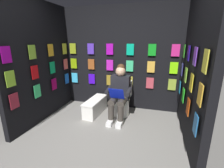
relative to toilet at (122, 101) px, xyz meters
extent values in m
plane|color=gray|center=(0.15, 1.60, -0.33)|extent=(30.00, 30.00, 0.00)
cube|color=black|center=(0.15, -0.47, 0.90)|extent=(2.94, 0.10, 2.45)
cube|color=#3AB6E7|center=(1.39, -0.39, 0.36)|extent=(0.17, 0.01, 0.26)
cube|color=#3D0DD3|center=(0.89, -0.39, 0.36)|extent=(0.17, 0.01, 0.26)
cube|color=olive|center=(0.40, -0.39, 0.36)|extent=(0.17, 0.01, 0.26)
cube|color=#A79931|center=(-0.10, -0.39, 0.36)|extent=(0.17, 0.01, 0.26)
cube|color=#BA3F4C|center=(-0.59, -0.39, 0.36)|extent=(0.17, 0.01, 0.26)
cube|color=#90A635|center=(-1.09, -0.39, 0.36)|extent=(0.17, 0.01, 0.26)
cube|color=#7AA10D|center=(1.39, -0.39, 0.75)|extent=(0.17, 0.01, 0.26)
cube|color=#954B1F|center=(0.89, -0.39, 0.75)|extent=(0.17, 0.01, 0.26)
cube|color=#BC1EB8|center=(0.40, -0.39, 0.75)|extent=(0.17, 0.01, 0.26)
cube|color=#3AC781|center=(-0.10, -0.39, 0.75)|extent=(0.17, 0.01, 0.26)
cube|color=gold|center=(-0.59, -0.39, 0.75)|extent=(0.17, 0.01, 0.26)
cube|color=#81EE0E|center=(-1.09, -0.39, 0.75)|extent=(0.17, 0.01, 0.26)
cube|color=olive|center=(1.39, -0.39, 1.13)|extent=(0.17, 0.01, 0.26)
cube|color=#5130BC|center=(0.89, -0.39, 1.13)|extent=(0.17, 0.01, 0.26)
cube|color=#A00EAC|center=(0.40, -0.39, 1.13)|extent=(0.17, 0.01, 0.26)
cube|color=#09AF82|center=(-0.10, -0.39, 1.13)|extent=(0.17, 0.01, 0.26)
cube|color=#12941E|center=(-0.59, -0.39, 1.13)|extent=(0.17, 0.01, 0.26)
cube|color=#D2237D|center=(-1.09, -0.39, 1.13)|extent=(0.17, 0.01, 0.26)
cube|color=black|center=(-1.32, 0.59, 0.90)|extent=(0.10, 2.02, 2.45)
cube|color=#1A74A9|center=(-1.24, -0.24, 0.36)|extent=(0.01, 0.17, 0.26)
cube|color=green|center=(-1.24, 0.31, 0.36)|extent=(0.01, 0.17, 0.26)
cube|color=#D14D13|center=(-1.24, 0.86, 0.36)|extent=(0.01, 0.17, 0.26)
cube|color=#2264A2|center=(-1.24, 1.41, 0.36)|extent=(0.01, 0.17, 0.26)
cube|color=#393496|center=(-1.24, -0.24, 0.75)|extent=(0.01, 0.17, 0.26)
cube|color=#94DC43|center=(-1.24, 0.31, 0.75)|extent=(0.01, 0.17, 0.26)
cube|color=yellow|center=(-1.24, 0.86, 0.75)|extent=(0.01, 0.17, 0.26)
cube|color=gold|center=(-1.24, 1.41, 0.75)|extent=(0.01, 0.17, 0.26)
cube|color=green|center=(-1.24, -0.24, 1.13)|extent=(0.01, 0.17, 0.26)
cube|color=#22118C|center=(-1.24, 0.31, 1.13)|extent=(0.01, 0.17, 0.26)
cube|color=purple|center=(-1.24, 0.86, 1.13)|extent=(0.01, 0.17, 0.26)
cube|color=gold|center=(-1.24, 1.41, 1.13)|extent=(0.01, 0.17, 0.26)
cube|color=black|center=(1.62, 0.59, 0.90)|extent=(0.10, 2.02, 2.45)
cube|color=maroon|center=(1.53, 1.41, 0.36)|extent=(0.01, 0.17, 0.26)
cube|color=#35D170|center=(1.53, 0.86, 0.36)|extent=(0.01, 0.17, 0.26)
cube|color=#A50854|center=(1.53, 0.31, 0.36)|extent=(0.01, 0.17, 0.26)
cube|color=blue|center=(1.53, -0.24, 0.36)|extent=(0.01, 0.17, 0.26)
cube|color=#87C02E|center=(1.53, 1.41, 0.75)|extent=(0.01, 0.17, 0.26)
cube|color=red|center=(1.53, 0.86, 0.75)|extent=(0.01, 0.17, 0.26)
cube|color=#0CA95A|center=(1.53, 0.31, 0.75)|extent=(0.01, 0.17, 0.26)
cube|color=#E64C64|center=(1.53, -0.24, 0.75)|extent=(0.01, 0.17, 0.26)
cube|color=#960B8E|center=(1.53, 1.41, 1.13)|extent=(0.01, 0.17, 0.26)
cube|color=#7DB12F|center=(1.53, 0.86, 1.13)|extent=(0.01, 0.17, 0.26)
cube|color=gold|center=(1.53, 0.31, 1.13)|extent=(0.01, 0.17, 0.26)
cube|color=gold|center=(1.53, -0.24, 1.13)|extent=(0.01, 0.17, 0.26)
cylinder|color=white|center=(0.00, 0.08, -0.13)|extent=(0.38, 0.38, 0.40)
cylinder|color=white|center=(0.00, 0.08, 0.09)|extent=(0.41, 0.41, 0.02)
cube|color=white|center=(0.00, -0.18, 0.25)|extent=(0.38, 0.19, 0.36)
cylinder|color=white|center=(0.00, -0.09, 0.25)|extent=(0.39, 0.08, 0.39)
cube|color=black|center=(0.00, 0.11, 0.36)|extent=(0.40, 0.23, 0.52)
sphere|color=tan|center=(0.00, 0.14, 0.71)|extent=(0.21, 0.21, 0.21)
sphere|color=#472D19|center=(0.00, 0.11, 0.78)|extent=(0.17, 0.17, 0.17)
cylinder|color=#38332D|center=(-0.09, 0.31, 0.11)|extent=(0.16, 0.40, 0.15)
cylinder|color=#38332D|center=(0.11, 0.31, 0.11)|extent=(0.16, 0.40, 0.15)
cylinder|color=#38332D|center=(-0.09, 0.49, -0.11)|extent=(0.12, 0.12, 0.42)
cylinder|color=#38332D|center=(0.11, 0.49, -0.11)|extent=(0.12, 0.12, 0.42)
cube|color=white|center=(-0.09, 0.55, -0.28)|extent=(0.12, 0.26, 0.09)
cube|color=white|center=(0.11, 0.55, -0.28)|extent=(0.12, 0.26, 0.09)
cylinder|color=black|center=(-0.21, 0.29, 0.33)|extent=(0.09, 0.31, 0.13)
cylinder|color=black|center=(0.23, 0.28, 0.33)|extent=(0.09, 0.31, 0.13)
cube|color=#0A1BB7|center=(0.01, 0.45, 0.32)|extent=(0.30, 0.14, 0.23)
cube|color=white|center=(0.59, 0.15, -0.17)|extent=(0.32, 0.81, 0.32)
cube|color=white|center=(0.59, 0.15, 0.01)|extent=(0.34, 0.85, 0.03)
camera|label=1|loc=(-0.74, 3.38, 1.37)|focal=25.73mm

